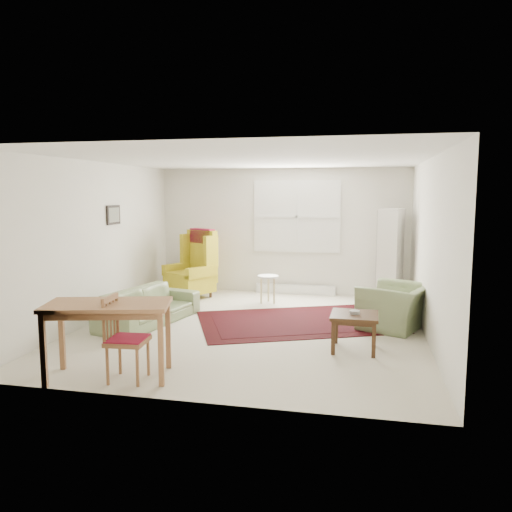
% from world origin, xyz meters
% --- Properties ---
extents(room, '(5.04, 5.54, 2.51)m').
position_xyz_m(room, '(0.02, 0.21, 1.26)').
color(room, beige).
rests_on(room, ground).
extents(rug, '(3.50, 2.94, 0.03)m').
position_xyz_m(rug, '(0.62, 0.46, 0.01)').
color(rug, black).
rests_on(rug, ground).
extents(sofa, '(1.11, 1.96, 0.75)m').
position_xyz_m(sofa, '(-1.62, -0.07, 0.37)').
color(sofa, '#77885B').
rests_on(sofa, ground).
extents(armchair, '(1.21, 1.28, 0.79)m').
position_xyz_m(armchair, '(2.10, 0.42, 0.40)').
color(armchair, '#77885B').
rests_on(armchair, ground).
extents(wingback_chair, '(1.06, 1.07, 1.32)m').
position_xyz_m(wingback_chair, '(-1.64, 1.85, 0.66)').
color(wingback_chair, gold).
rests_on(wingback_chair, ground).
extents(coffee_table, '(0.60, 0.60, 0.48)m').
position_xyz_m(coffee_table, '(1.53, -0.78, 0.24)').
color(coffee_table, '#3B2312').
rests_on(coffee_table, ground).
extents(stool, '(0.51, 0.51, 0.52)m').
position_xyz_m(stool, '(-0.08, 1.71, 0.26)').
color(stool, white).
rests_on(stool, ground).
extents(cabinet, '(0.53, 0.76, 1.73)m').
position_xyz_m(cabinet, '(2.10, 2.16, 0.87)').
color(cabinet, white).
rests_on(cabinet, ground).
extents(desk, '(1.44, 0.97, 0.83)m').
position_xyz_m(desk, '(-1.08, -2.32, 0.42)').
color(desk, '#96643C').
rests_on(desk, ground).
extents(desk_chair, '(0.44, 0.44, 0.93)m').
position_xyz_m(desk_chair, '(-0.84, -2.35, 0.46)').
color(desk_chair, '#96643C').
rests_on(desk_chair, ground).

